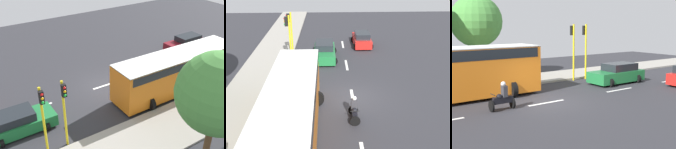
# 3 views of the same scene
# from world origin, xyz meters

# --- Properties ---
(ground_plane) EXTENTS (40.00, 60.00, 0.10)m
(ground_plane) POSITION_xyz_m (0.00, 0.00, -0.05)
(ground_plane) COLOR #2D2D33
(sidewalk) EXTENTS (4.00, 60.00, 0.15)m
(sidewalk) POSITION_xyz_m (7.00, 0.00, 0.07)
(sidewalk) COLOR #9E998E
(sidewalk) RESTS_ON ground
(lane_stripe_far_north) EXTENTS (0.20, 2.40, 0.01)m
(lane_stripe_far_north) POSITION_xyz_m (0.00, -12.00, 0.01)
(lane_stripe_far_north) COLOR white
(lane_stripe_far_north) RESTS_ON ground
(lane_stripe_north) EXTENTS (0.20, 2.40, 0.01)m
(lane_stripe_north) POSITION_xyz_m (0.00, -6.00, 0.01)
(lane_stripe_north) COLOR white
(lane_stripe_north) RESTS_ON ground
(lane_stripe_mid) EXTENTS (0.20, 2.40, 0.01)m
(lane_stripe_mid) POSITION_xyz_m (0.00, 0.00, 0.01)
(lane_stripe_mid) COLOR white
(lane_stripe_mid) RESTS_ON ground
(car_green) EXTENTS (2.33, 4.42, 1.52)m
(car_green) POSITION_xyz_m (1.94, -7.73, 0.71)
(car_green) COLOR #1E7238
(car_green) RESTS_ON ground
(motorcycle) EXTENTS (0.60, 1.30, 1.53)m
(motorcycle) POSITION_xyz_m (0.16, 2.67, 0.64)
(motorcycle) COLOR black
(motorcycle) RESTS_ON ground
(traffic_light_corner) EXTENTS (0.49, 0.24, 4.50)m
(traffic_light_corner) POSITION_xyz_m (4.85, -6.95, 2.93)
(traffic_light_corner) COLOR yellow
(traffic_light_corner) RESTS_ON ground
(traffic_light_midblock) EXTENTS (0.49, 0.24, 4.50)m
(traffic_light_midblock) POSITION_xyz_m (4.85, -5.68, 2.93)
(traffic_light_midblock) COLOR yellow
(traffic_light_midblock) RESTS_ON ground
(street_tree_south) EXTENTS (4.24, 4.24, 6.84)m
(street_tree_south) POSITION_xyz_m (10.37, 0.07, 4.71)
(street_tree_south) COLOR brown
(street_tree_south) RESTS_ON ground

